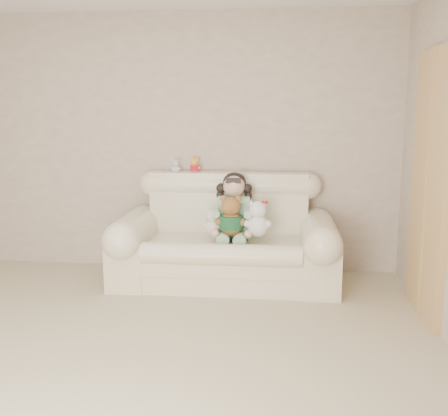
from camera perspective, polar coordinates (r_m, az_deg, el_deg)
floor at (r=3.44m, az=-13.14°, el=-18.08°), size 5.00×5.00×0.00m
wall_back at (r=5.46m, az=-5.10°, el=6.95°), size 4.50×0.00×4.50m
sofa at (r=4.99m, az=0.12°, el=-2.45°), size 2.10×0.95×1.03m
door_panel at (r=4.44m, az=21.30°, el=2.24°), size 0.06×0.90×2.10m
seated_child at (r=5.02m, az=1.09°, el=0.28°), size 0.40×0.48×0.65m
brown_teddy at (r=4.83m, az=0.75°, el=-0.42°), size 0.33×0.29×0.44m
white_cat at (r=4.81m, az=3.66°, el=-0.72°), size 0.30×0.26×0.40m
cream_teddy at (r=4.88m, az=-1.24°, el=-1.23°), size 0.21×0.18×0.28m
yellow_mini_bear at (r=5.32m, az=-3.18°, el=4.77°), size 0.14×0.13×0.19m
grey_mini_plush at (r=5.33m, az=-5.22°, el=4.63°), size 0.13×0.12×0.16m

